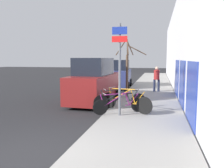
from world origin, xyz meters
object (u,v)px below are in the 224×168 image
at_px(bicycle_0, 120,104).
at_px(street_tree, 127,68).
at_px(parked_car_0, 95,82).
at_px(parked_car_1, 119,75).
at_px(pedestrian_near, 157,77).
at_px(signpost, 120,65).
at_px(bicycle_2, 120,100).
at_px(bicycle_1, 126,101).

relative_size(bicycle_0, street_tree, 0.58).
distance_m(bicycle_0, street_tree, 4.04).
distance_m(bicycle_0, parked_car_0, 3.42).
height_order(parked_car_1, pedestrian_near, parked_car_1).
relative_size(parked_car_0, parked_car_1, 1.11).
xyz_separation_m(signpost, bicycle_0, (-0.04, 0.30, -1.62)).
bearing_deg(bicycle_0, pedestrian_near, -42.80).
bearing_deg(street_tree, parked_car_1, 105.82).
distance_m(signpost, bicycle_2, 1.93).
distance_m(signpost, street_tree, 4.13).
bearing_deg(parked_car_1, street_tree, -77.56).
height_order(signpost, bicycle_1, signpost).
distance_m(signpost, parked_car_1, 9.39).
bearing_deg(signpost, bicycle_2, 98.73).
xyz_separation_m(bicycle_1, pedestrian_near, (1.21, 5.98, 0.56)).
distance_m(signpost, bicycle_0, 1.65).
relative_size(signpost, bicycle_1, 1.56).
relative_size(signpost, bicycle_2, 1.65).
bearing_deg(bicycle_2, parked_car_0, 13.72).
bearing_deg(parked_car_1, bicycle_0, -82.70).
relative_size(bicycle_2, parked_car_1, 0.50).
bearing_deg(signpost, street_tree, 93.96).
bearing_deg(bicycle_1, parked_car_1, 37.64).
distance_m(bicycle_0, bicycle_1, 0.46).
distance_m(bicycle_2, street_tree, 3.32).
distance_m(signpost, bicycle_1, 1.74).
bearing_deg(street_tree, bicycle_1, -82.93).
distance_m(parked_car_0, street_tree, 2.07).
relative_size(parked_car_1, pedestrian_near, 2.57).
xyz_separation_m(bicycle_0, parked_car_0, (-1.88, 2.81, 0.57)).
relative_size(signpost, street_tree, 1.05).
bearing_deg(bicycle_0, parked_car_0, 3.21).
height_order(bicycle_2, parked_car_1, parked_car_1).
distance_m(bicycle_1, street_tree, 3.64).
relative_size(bicycle_2, parked_car_0, 0.45).
relative_size(signpost, bicycle_0, 1.82).
height_order(signpost, bicycle_2, signpost).
relative_size(parked_car_1, street_tree, 1.27).
xyz_separation_m(bicycle_2, parked_car_1, (-1.55, 8.09, 0.49)).
xyz_separation_m(parked_car_0, pedestrian_near, (3.27, 3.60, 0.04)).
distance_m(parked_car_0, pedestrian_near, 4.86).
xyz_separation_m(bicycle_1, parked_car_1, (-1.85, 8.43, 0.47)).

